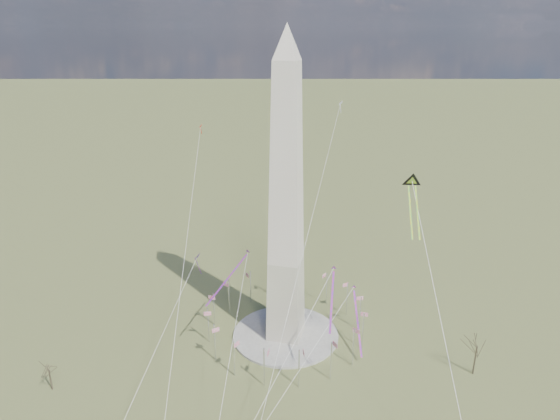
# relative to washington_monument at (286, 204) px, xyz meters

# --- Properties ---
(ground) EXTENTS (2000.00, 2000.00, 0.00)m
(ground) POSITION_rel_washington_monument_xyz_m (0.00, 0.00, -47.95)
(ground) COLOR #576331
(ground) RESTS_ON ground
(plaza) EXTENTS (36.00, 36.00, 0.80)m
(plaza) POSITION_rel_washington_monument_xyz_m (0.00, 0.00, -47.55)
(plaza) COLOR #ABA79C
(plaza) RESTS_ON ground
(washington_monument) EXTENTS (15.56, 15.56, 100.00)m
(washington_monument) POSITION_rel_washington_monument_xyz_m (0.00, 0.00, 0.00)
(washington_monument) COLOR beige
(washington_monument) RESTS_ON plaza
(flagpole_ring) EXTENTS (54.40, 54.40, 13.00)m
(flagpole_ring) POSITION_rel_washington_monument_xyz_m (-0.00, -0.00, -40.68)
(flagpole_ring) COLOR white
(flagpole_ring) RESTS_ON ground
(tree_near) EXTENTS (8.51, 8.51, 14.89)m
(tree_near) POSITION_rel_washington_monument_xyz_m (60.19, -4.80, -37.34)
(tree_near) COLOR #423928
(tree_near) RESTS_ON ground
(tree_far) EXTENTS (5.74, 5.74, 10.04)m
(tree_far) POSITION_rel_washington_monument_xyz_m (-59.59, -43.26, -40.81)
(tree_far) COLOR #423928
(tree_far) RESTS_ON ground
(kite_delta_black) EXTENTS (6.93, 18.00, 14.73)m
(kite_delta_black) POSITION_rel_washington_monument_xyz_m (37.13, 3.05, 8.20)
(kite_delta_black) COLOR black
(kite_delta_black) RESTS_ON ground
(kite_diamond_purple) EXTENTS (1.53, 2.75, 8.61)m
(kite_diamond_purple) POSITION_rel_washington_monument_xyz_m (-33.21, 4.80, -25.12)
(kite_diamond_purple) COLOR #40186F
(kite_diamond_purple) RESTS_ON ground
(kite_streamer_left) EXTENTS (3.28, 18.49, 12.71)m
(kite_streamer_left) POSITION_rel_washington_monument_xyz_m (16.80, -9.70, -22.98)
(kite_streamer_left) COLOR #EC2542
(kite_streamer_left) RESTS_ON ground
(kite_streamer_mid) EXTENTS (9.64, 17.23, 12.91)m
(kite_streamer_mid) POSITION_rel_washington_monument_xyz_m (-14.94, -8.98, -20.70)
(kite_streamer_mid) COLOR #EC2542
(kite_streamer_mid) RESTS_ON ground
(kite_streamer_right) EXTENTS (6.83, 20.72, 14.52)m
(kite_streamer_right) POSITION_rel_washington_monument_xyz_m (23.12, 4.68, -37.38)
(kite_streamer_right) COLOR #EC2542
(kite_streamer_right) RESTS_ON ground
(kite_small_red) EXTENTS (1.36, 1.32, 3.87)m
(kite_small_red) POSITION_rel_washington_monument_xyz_m (-40.96, 31.43, 16.16)
(kite_small_red) COLOR #F7451D
(kite_small_red) RESTS_ON ground
(kite_small_white) EXTENTS (1.44, 1.73, 4.60)m
(kite_small_white) POSITION_rel_washington_monument_xyz_m (8.57, 51.65, 23.67)
(kite_small_white) COLOR white
(kite_small_white) RESTS_ON ground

